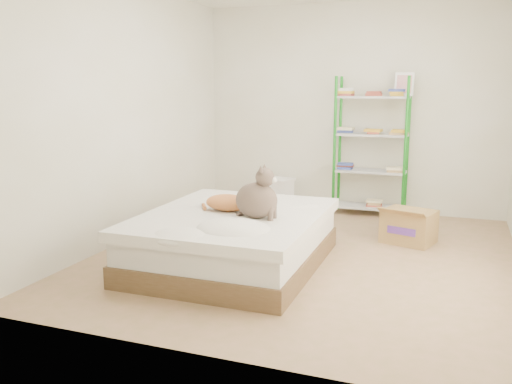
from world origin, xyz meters
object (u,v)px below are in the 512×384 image
at_px(cardboard_box, 409,226).
at_px(white_bin, 279,193).
at_px(orange_cat, 228,200).
at_px(grey_cat, 257,193).
at_px(bed, 234,239).
at_px(shelf_unit, 372,143).

distance_m(cardboard_box, white_bin, 2.05).
xyz_separation_m(orange_cat, cardboard_box, (1.49, 1.21, -0.40)).
xyz_separation_m(orange_cat, grey_cat, (0.33, -0.15, 0.12)).
distance_m(bed, shelf_unit, 2.60).
relative_size(shelf_unit, cardboard_box, 2.98).
bearing_deg(grey_cat, cardboard_box, -41.15).
height_order(shelf_unit, cardboard_box, shelf_unit).
bearing_deg(orange_cat, cardboard_box, 33.94).
bearing_deg(orange_cat, shelf_unit, 63.08).
height_order(orange_cat, shelf_unit, shelf_unit).
bearing_deg(shelf_unit, orange_cat, -111.75).
height_order(bed, grey_cat, grey_cat).
relative_size(grey_cat, cardboard_box, 0.76).
height_order(bed, shelf_unit, shelf_unit).
bearing_deg(white_bin, orange_cat, -83.62).
height_order(grey_cat, white_bin, grey_cat).
bearing_deg(orange_cat, bed, -38.64).
bearing_deg(shelf_unit, cardboard_box, -62.71).
bearing_deg(cardboard_box, bed, -121.26).
bearing_deg(cardboard_box, grey_cat, -113.42).
xyz_separation_m(cardboard_box, white_bin, (-1.75, 1.07, 0.03)).
distance_m(bed, orange_cat, 0.35).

